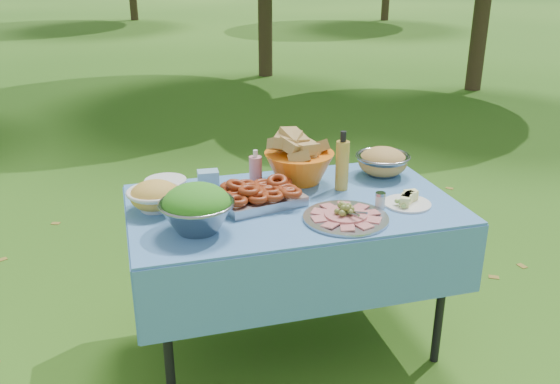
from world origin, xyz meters
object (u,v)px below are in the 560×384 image
at_px(plate_stack, 166,184).
at_px(pasta_bowl_steel, 383,161).
at_px(salad_bowl, 197,208).
at_px(oil_bottle, 342,161).
at_px(bread_bowl, 299,159).
at_px(picnic_table, 292,276).
at_px(charcuterie_platter, 346,210).

xyz_separation_m(plate_stack, pasta_bowl_steel, (1.08, -0.09, 0.05)).
relative_size(salad_bowl, oil_bottle, 1.05).
xyz_separation_m(plate_stack, bread_bowl, (0.65, -0.07, 0.09)).
height_order(picnic_table, salad_bowl, salad_bowl).
height_order(bread_bowl, charcuterie_platter, bread_bowl).
distance_m(picnic_table, bread_bowl, 0.56).
height_order(salad_bowl, plate_stack, salad_bowl).
height_order(plate_stack, bread_bowl, bread_bowl).
bearing_deg(plate_stack, salad_bowl, -80.62).
bearing_deg(bread_bowl, plate_stack, 173.69).
bearing_deg(plate_stack, charcuterie_platter, -38.45).
xyz_separation_m(salad_bowl, charcuterie_platter, (0.62, -0.06, -0.06)).
bearing_deg(plate_stack, pasta_bowl_steel, -4.96).
xyz_separation_m(charcuterie_platter, oil_bottle, (0.11, 0.33, 0.10)).
bearing_deg(charcuterie_platter, bread_bowl, 96.70).
bearing_deg(oil_bottle, charcuterie_platter, -107.89).
xyz_separation_m(picnic_table, salad_bowl, (-0.45, -0.18, 0.48)).
relative_size(plate_stack, pasta_bowl_steel, 0.74).
distance_m(picnic_table, charcuterie_platter, 0.51).
bearing_deg(pasta_bowl_steel, bread_bowl, 177.05).
distance_m(pasta_bowl_steel, charcuterie_platter, 0.60).
distance_m(salad_bowl, plate_stack, 0.51).
distance_m(plate_stack, oil_bottle, 0.85).
relative_size(picnic_table, pasta_bowl_steel, 5.44).
distance_m(plate_stack, pasta_bowl_steel, 1.09).
bearing_deg(picnic_table, charcuterie_platter, -54.90).
bearing_deg(salad_bowl, oil_bottle, 20.49).
height_order(pasta_bowl_steel, charcuterie_platter, pasta_bowl_steel).
xyz_separation_m(bread_bowl, pasta_bowl_steel, (0.44, -0.02, -0.04)).
distance_m(picnic_table, oil_bottle, 0.60).
relative_size(plate_stack, oil_bottle, 0.70).
bearing_deg(plate_stack, oil_bottle, -15.53).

